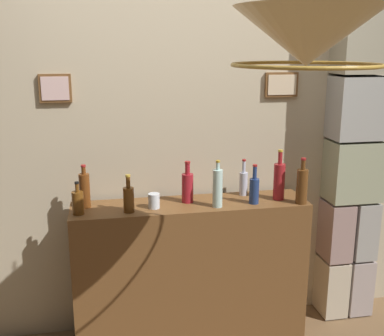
{
  "coord_description": "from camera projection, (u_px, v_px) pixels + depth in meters",
  "views": [
    {
      "loc": [
        -0.54,
        -2.03,
        1.97
      ],
      "look_at": [
        0.0,
        0.79,
        1.23
      ],
      "focal_mm": 44.42,
      "sensor_mm": 36.0,
      "label": 1
    }
  ],
  "objects": [
    {
      "name": "liquor_bottle_scotch",
      "position": [
        85.0,
        190.0,
        2.97
      ],
      "size": [
        0.07,
        0.07,
        0.28
      ],
      "color": "brown",
      "rests_on": "bar_shelf_unit"
    },
    {
      "name": "liquor_bottle_vodka",
      "position": [
        129.0,
        198.0,
        2.9
      ],
      "size": [
        0.07,
        0.07,
        0.24
      ],
      "color": "#603612",
      "rests_on": "bar_shelf_unit"
    },
    {
      "name": "stone_pillar",
      "position": [
        354.0,
        137.0,
        3.32
      ],
      "size": [
        0.38,
        0.3,
        2.65
      ],
      "color": "beige",
      "rests_on": "ground"
    },
    {
      "name": "liquor_bottle_port",
      "position": [
        243.0,
        182.0,
        3.23
      ],
      "size": [
        0.06,
        0.06,
        0.25
      ],
      "color": "silver",
      "rests_on": "bar_shelf_unit"
    },
    {
      "name": "panelled_rear_partition",
      "position": [
        183.0,
        127.0,
        3.21
      ],
      "size": [
        3.7,
        0.15,
        2.72
      ],
      "color": "#BCAD8E",
      "rests_on": "ground"
    },
    {
      "name": "liquor_bottle_sherry",
      "position": [
        254.0,
        189.0,
        3.05
      ],
      "size": [
        0.06,
        0.06,
        0.26
      ],
      "color": "navy",
      "rests_on": "bar_shelf_unit"
    },
    {
      "name": "glass_tumbler_rocks",
      "position": [
        154.0,
        201.0,
        2.98
      ],
      "size": [
        0.07,
        0.07,
        0.09
      ],
      "color": "silver",
      "rests_on": "bar_shelf_unit"
    },
    {
      "name": "pendant_lamp",
      "position": [
        307.0,
        38.0,
        1.92
      ],
      "size": [
        0.62,
        0.62,
        0.61
      ],
      "color": "beige"
    },
    {
      "name": "liquor_bottle_rum",
      "position": [
        302.0,
        185.0,
        3.05
      ],
      "size": [
        0.07,
        0.07,
        0.3
      ],
      "color": "#5C3516",
      "rests_on": "bar_shelf_unit"
    },
    {
      "name": "liquor_bottle_tequila",
      "position": [
        279.0,
        180.0,
        3.13
      ],
      "size": [
        0.08,
        0.08,
        0.34
      ],
      "color": "maroon",
      "rests_on": "bar_shelf_unit"
    },
    {
      "name": "liquor_bottle_bourbon",
      "position": [
        188.0,
        187.0,
        3.08
      ],
      "size": [
        0.08,
        0.08,
        0.27
      ],
      "color": "maroon",
      "rests_on": "bar_shelf_unit"
    },
    {
      "name": "liquor_bottle_gin",
      "position": [
        218.0,
        188.0,
        2.98
      ],
      "size": [
        0.06,
        0.06,
        0.3
      ],
      "color": "silver",
      "rests_on": "bar_shelf_unit"
    },
    {
      "name": "liquor_bottle_brandy",
      "position": [
        78.0,
        202.0,
        2.86
      ],
      "size": [
        0.07,
        0.07,
        0.2
      ],
      "color": "brown",
      "rests_on": "bar_shelf_unit"
    },
    {
      "name": "bar_shelf_unit",
      "position": [
        191.0,
        272.0,
        3.2
      ],
      "size": [
        1.53,
        0.37,
        0.98
      ],
      "primitive_type": "cube",
      "color": "brown",
      "rests_on": "ground"
    }
  ]
}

